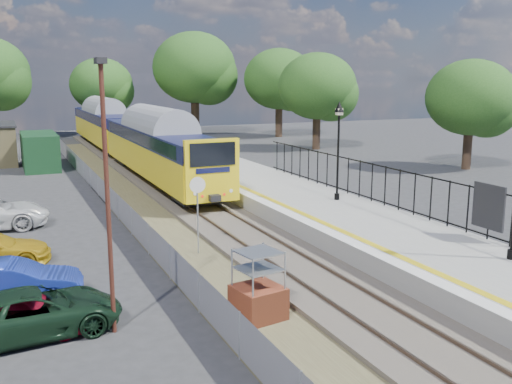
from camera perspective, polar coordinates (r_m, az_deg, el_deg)
ground at (r=19.83m, az=4.14°, el=-7.91°), size 120.00×120.00×0.00m
track_bed at (r=28.22m, az=-6.00°, el=-1.94°), size 5.90×80.00×0.29m
platform at (r=28.42m, az=4.04°, el=-1.07°), size 5.00×70.00×0.90m
platform_edge at (r=27.44m, az=0.24°, el=-0.52°), size 0.90×70.00×0.01m
victorian_lamp_north at (r=26.69m, az=8.28°, el=6.40°), size 0.44×0.44×4.60m
palisade_fence at (r=24.72m, az=15.22°, el=-0.02°), size 0.12×26.00×2.00m
wire_fence at (r=29.47m, az=-14.34°, el=-0.65°), size 0.06×52.00×1.20m
tree_line at (r=59.39m, az=-14.29°, el=11.01°), size 56.80×43.80×11.88m
train at (r=46.49m, az=-12.94°, el=5.83°), size 2.82×40.83×3.51m
brick_plinth at (r=15.70m, az=0.22°, el=-9.44°), size 1.42×1.42×1.98m
speed_sign at (r=21.16m, az=-5.86°, el=-0.97°), size 0.60×0.11×2.97m
carpark_lamp at (r=14.60m, az=-14.71°, el=1.00°), size 0.25×0.50×6.99m
car_green at (r=15.97m, az=-21.33°, el=-11.17°), size 4.60×2.45×1.23m
car_red at (r=16.17m, az=-22.48°, el=-11.05°), size 3.73×2.19×1.19m
car_blue at (r=18.29m, az=-23.14°, el=-8.35°), size 4.08×1.95×1.29m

